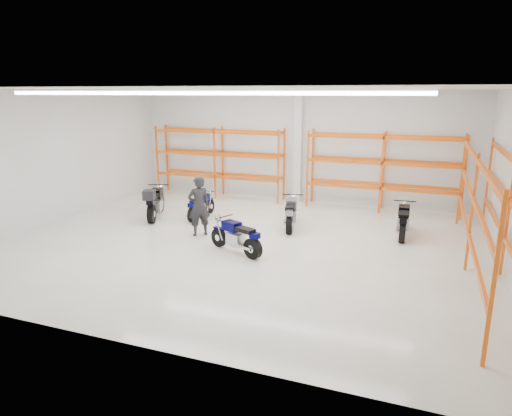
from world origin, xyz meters
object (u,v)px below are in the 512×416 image
at_px(motorcycle_back_d, 403,221).
at_px(structural_column, 298,147).
at_px(motorcycle_back_a, 155,203).
at_px(standing_man, 199,206).
at_px(motorcycle_main, 237,238).
at_px(motorcycle_back_b, 200,207).
at_px(motorcycle_back_c, 291,214).

bearing_deg(motorcycle_back_d, structural_column, 142.01).
height_order(motorcycle_back_a, standing_man, standing_man).
distance_m(motorcycle_back_d, standing_man, 6.42).
distance_m(motorcycle_main, motorcycle_back_b, 3.98).
bearing_deg(standing_man, motorcycle_back_d, 156.78).
bearing_deg(motorcycle_main, motorcycle_back_a, 150.98).
bearing_deg(motorcycle_back_c, motorcycle_back_a, -173.12).
distance_m(motorcycle_back_a, motorcycle_back_c, 4.92).
bearing_deg(standing_man, motorcycle_main, 104.76).
bearing_deg(structural_column, motorcycle_main, -88.75).
relative_size(motorcycle_main, motorcycle_back_a, 0.82).
bearing_deg(structural_column, motorcycle_back_b, -123.91).
distance_m(motorcycle_back_a, motorcycle_back_d, 8.48).
distance_m(motorcycle_back_b, motorcycle_back_c, 3.39).
height_order(motorcycle_main, motorcycle_back_a, motorcycle_back_a).
height_order(motorcycle_main, motorcycle_back_d, motorcycle_back_d).
xyz_separation_m(motorcycle_back_b, motorcycle_back_c, (3.39, -0.04, 0.05)).
bearing_deg(motorcycle_back_a, structural_column, 47.51).
relative_size(motorcycle_back_b, motorcycle_back_d, 0.89).
xyz_separation_m(motorcycle_back_b, motorcycle_back_d, (6.93, 0.34, 0.05)).
bearing_deg(structural_column, motorcycle_back_d, -37.99).
relative_size(motorcycle_main, motorcycle_back_c, 0.90).
bearing_deg(motorcycle_main, motorcycle_back_c, 76.38).
bearing_deg(motorcycle_main, standing_man, 147.75).
relative_size(motorcycle_back_a, standing_man, 1.20).
distance_m(motorcycle_main, motorcycle_back_d, 5.37).
bearing_deg(motorcycle_back_c, structural_column, 102.58).
bearing_deg(motorcycle_back_d, standing_man, -160.23).
height_order(motorcycle_back_a, motorcycle_back_c, motorcycle_back_a).
relative_size(motorcycle_back_c, motorcycle_back_d, 1.00).
distance_m(motorcycle_back_a, motorcycle_back_b, 1.62).
xyz_separation_m(motorcycle_back_a, standing_man, (2.40, -1.20, 0.37)).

